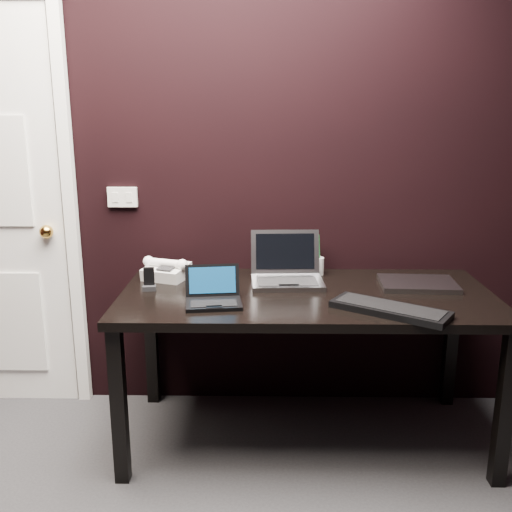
{
  "coord_description": "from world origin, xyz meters",
  "views": [
    {
      "loc": [
        0.11,
        -1.09,
        1.55
      ],
      "look_at": [
        0.07,
        1.35,
        0.92
      ],
      "focal_mm": 40.0,
      "sensor_mm": 36.0,
      "label": 1
    }
  ],
  "objects_px": {
    "silver_laptop": "(287,274)",
    "mobile_phone": "(149,281)",
    "pen_cup": "(317,265)",
    "closed_laptop": "(418,284)",
    "desk_phone": "(166,270)",
    "netbook": "(213,297)",
    "desk": "(306,308)",
    "ext_keyboard": "(390,309)"
  },
  "relations": [
    {
      "from": "desk",
      "to": "pen_cup",
      "type": "relative_size",
      "value": 8.22
    },
    {
      "from": "closed_laptop",
      "to": "silver_laptop",
      "type": "bearing_deg",
      "value": 175.34
    },
    {
      "from": "desk_phone",
      "to": "pen_cup",
      "type": "height_order",
      "value": "pen_cup"
    },
    {
      "from": "silver_laptop",
      "to": "pen_cup",
      "type": "relative_size",
      "value": 1.7
    },
    {
      "from": "desk_phone",
      "to": "mobile_phone",
      "type": "bearing_deg",
      "value": -105.89
    },
    {
      "from": "ext_keyboard",
      "to": "desk_phone",
      "type": "distance_m",
      "value": 1.11
    },
    {
      "from": "silver_laptop",
      "to": "desk_phone",
      "type": "xyz_separation_m",
      "value": [
        -0.59,
        0.05,
        -0.0
      ]
    },
    {
      "from": "netbook",
      "to": "silver_laptop",
      "type": "distance_m",
      "value": 0.46
    },
    {
      "from": "netbook",
      "to": "pen_cup",
      "type": "distance_m",
      "value": 0.67
    },
    {
      "from": "desk",
      "to": "netbook",
      "type": "relative_size",
      "value": 6.5
    },
    {
      "from": "netbook",
      "to": "ext_keyboard",
      "type": "distance_m",
      "value": 0.74
    },
    {
      "from": "desk",
      "to": "silver_laptop",
      "type": "bearing_deg",
      "value": 119.26
    },
    {
      "from": "ext_keyboard",
      "to": "silver_laptop",
      "type": "bearing_deg",
      "value": 134.34
    },
    {
      "from": "mobile_phone",
      "to": "pen_cup",
      "type": "height_order",
      "value": "pen_cup"
    },
    {
      "from": "desk",
      "to": "pen_cup",
      "type": "xyz_separation_m",
      "value": [
        0.07,
        0.3,
        0.13
      ]
    },
    {
      "from": "netbook",
      "to": "pen_cup",
      "type": "height_order",
      "value": "pen_cup"
    },
    {
      "from": "closed_laptop",
      "to": "pen_cup",
      "type": "xyz_separation_m",
      "value": [
        -0.46,
        0.19,
        0.04
      ]
    },
    {
      "from": "netbook",
      "to": "ext_keyboard",
      "type": "height_order",
      "value": "netbook"
    },
    {
      "from": "silver_laptop",
      "to": "closed_laptop",
      "type": "xyz_separation_m",
      "value": [
        0.62,
        -0.05,
        -0.03
      ]
    },
    {
      "from": "pen_cup",
      "to": "desk_phone",
      "type": "bearing_deg",
      "value": -173.21
    },
    {
      "from": "mobile_phone",
      "to": "pen_cup",
      "type": "relative_size",
      "value": 0.5
    },
    {
      "from": "netbook",
      "to": "desk_phone",
      "type": "bearing_deg",
      "value": 125.46
    },
    {
      "from": "desk",
      "to": "closed_laptop",
      "type": "relative_size",
      "value": 4.65
    },
    {
      "from": "closed_laptop",
      "to": "desk_phone",
      "type": "xyz_separation_m",
      "value": [
        -1.21,
        0.11,
        0.03
      ]
    },
    {
      "from": "ext_keyboard",
      "to": "closed_laptop",
      "type": "height_order",
      "value": "ext_keyboard"
    },
    {
      "from": "silver_laptop",
      "to": "desk_phone",
      "type": "height_order",
      "value": "silver_laptop"
    },
    {
      "from": "closed_laptop",
      "to": "desk",
      "type": "bearing_deg",
      "value": -168.9
    },
    {
      "from": "pen_cup",
      "to": "mobile_phone",
      "type": "bearing_deg",
      "value": -161.67
    },
    {
      "from": "ext_keyboard",
      "to": "desk_phone",
      "type": "height_order",
      "value": "desk_phone"
    },
    {
      "from": "silver_laptop",
      "to": "mobile_phone",
      "type": "height_order",
      "value": "silver_laptop"
    },
    {
      "from": "silver_laptop",
      "to": "closed_laptop",
      "type": "height_order",
      "value": "silver_laptop"
    },
    {
      "from": "desk",
      "to": "closed_laptop",
      "type": "distance_m",
      "value": 0.55
    },
    {
      "from": "pen_cup",
      "to": "ext_keyboard",
      "type": "bearing_deg",
      "value": -65.94
    },
    {
      "from": "netbook",
      "to": "desk_phone",
      "type": "relative_size",
      "value": 1.05
    },
    {
      "from": "desk_phone",
      "to": "netbook",
      "type": "bearing_deg",
      "value": -54.54
    },
    {
      "from": "mobile_phone",
      "to": "desk",
      "type": "bearing_deg",
      "value": -2.67
    },
    {
      "from": "netbook",
      "to": "desk",
      "type": "bearing_deg",
      "value": 21.4
    },
    {
      "from": "desk",
      "to": "ext_keyboard",
      "type": "relative_size",
      "value": 3.46
    },
    {
      "from": "desk_phone",
      "to": "pen_cup",
      "type": "xyz_separation_m",
      "value": [
        0.75,
        0.09,
        0.0
      ]
    },
    {
      "from": "mobile_phone",
      "to": "pen_cup",
      "type": "xyz_separation_m",
      "value": [
        0.8,
        0.27,
        0.01
      ]
    },
    {
      "from": "desk_phone",
      "to": "mobile_phone",
      "type": "distance_m",
      "value": 0.18
    },
    {
      "from": "desk",
      "to": "desk_phone",
      "type": "relative_size",
      "value": 6.8
    }
  ]
}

